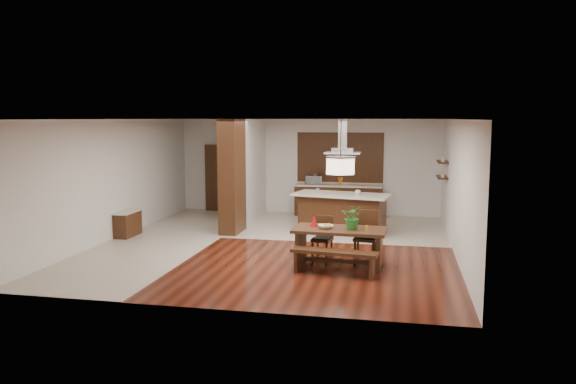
% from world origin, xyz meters
% --- Properties ---
extents(room_shell, '(9.00, 9.04, 2.92)m').
position_xyz_m(room_shell, '(0.00, 0.00, 2.06)').
color(room_shell, '#351209').
rests_on(room_shell, ground).
extents(tile_hallway, '(2.50, 9.00, 0.01)m').
position_xyz_m(tile_hallway, '(-2.75, 0.00, 0.01)').
color(tile_hallway, beige).
rests_on(tile_hallway, ground).
extents(tile_kitchen, '(5.50, 4.00, 0.01)m').
position_xyz_m(tile_kitchen, '(1.25, 2.50, 0.01)').
color(tile_kitchen, beige).
rests_on(tile_kitchen, ground).
extents(soffit_band, '(8.00, 9.00, 0.02)m').
position_xyz_m(soffit_band, '(0.00, 0.00, 2.88)').
color(soffit_band, '#3F200F').
rests_on(soffit_band, room_shell).
extents(partition_pier, '(0.45, 1.00, 2.90)m').
position_xyz_m(partition_pier, '(-1.40, 1.20, 1.45)').
color(partition_pier, black).
rests_on(partition_pier, ground).
extents(partition_stub, '(0.18, 2.40, 2.90)m').
position_xyz_m(partition_stub, '(-1.40, 3.30, 1.45)').
color(partition_stub, silver).
rests_on(partition_stub, ground).
extents(hallway_console, '(0.37, 0.88, 0.63)m').
position_xyz_m(hallway_console, '(-3.81, 0.20, 0.32)').
color(hallway_console, black).
rests_on(hallway_console, ground).
extents(hallway_doorway, '(1.10, 0.20, 2.10)m').
position_xyz_m(hallway_doorway, '(-2.70, 4.40, 1.05)').
color(hallway_doorway, black).
rests_on(hallway_doorway, ground).
extents(rear_counter, '(2.60, 0.62, 0.95)m').
position_xyz_m(rear_counter, '(1.00, 4.20, 0.48)').
color(rear_counter, black).
rests_on(rear_counter, ground).
extents(kitchen_window, '(2.60, 0.08, 1.50)m').
position_xyz_m(kitchen_window, '(1.00, 4.46, 1.75)').
color(kitchen_window, '#AB7933').
rests_on(kitchen_window, room_shell).
extents(shelf_lower, '(0.26, 0.90, 0.04)m').
position_xyz_m(shelf_lower, '(3.87, 2.60, 1.40)').
color(shelf_lower, black).
rests_on(shelf_lower, room_shell).
extents(shelf_upper, '(0.26, 0.90, 0.04)m').
position_xyz_m(shelf_upper, '(3.87, 2.60, 1.80)').
color(shelf_upper, black).
rests_on(shelf_upper, room_shell).
extents(dining_table, '(1.85, 0.98, 0.76)m').
position_xyz_m(dining_table, '(1.66, -1.55, 0.56)').
color(dining_table, black).
rests_on(dining_table, ground).
extents(dining_bench, '(1.68, 0.58, 0.46)m').
position_xyz_m(dining_bench, '(1.63, -2.20, 0.23)').
color(dining_bench, black).
rests_on(dining_bench, ground).
extents(dining_chair_left, '(0.46, 0.46, 0.88)m').
position_xyz_m(dining_chair_left, '(1.23, -0.97, 0.44)').
color(dining_chair_left, black).
rests_on(dining_chair_left, ground).
extents(dining_chair_right, '(0.49, 0.49, 1.03)m').
position_xyz_m(dining_chair_right, '(2.14, -1.01, 0.51)').
color(dining_chair_right, black).
rests_on(dining_chair_right, ground).
extents(pendant_lantern, '(0.64, 0.64, 1.31)m').
position_xyz_m(pendant_lantern, '(1.66, -1.55, 2.25)').
color(pendant_lantern, '#FFE6C3').
rests_on(pendant_lantern, room_shell).
extents(foliage_plant, '(0.47, 0.42, 0.48)m').
position_xyz_m(foliage_plant, '(1.92, -1.54, 1.00)').
color(foliage_plant, '#257026').
rests_on(foliage_plant, dining_table).
extents(fruit_bowl, '(0.38, 0.38, 0.07)m').
position_xyz_m(fruit_bowl, '(1.39, -1.60, 0.79)').
color(fruit_bowl, beige).
rests_on(fruit_bowl, dining_table).
extents(napkin_cone, '(0.17, 0.17, 0.23)m').
position_xyz_m(napkin_cone, '(1.13, -1.45, 0.87)').
color(napkin_cone, '#A90C0C').
rests_on(napkin_cone, dining_table).
extents(gold_ornament, '(0.09, 0.09, 0.11)m').
position_xyz_m(gold_ornament, '(2.20, -1.69, 0.81)').
color(gold_ornament, gold).
rests_on(gold_ornament, dining_table).
extents(kitchen_island, '(2.61, 1.52, 1.01)m').
position_xyz_m(kitchen_island, '(1.36, 1.77, 0.52)').
color(kitchen_island, black).
rests_on(kitchen_island, ground).
extents(range_hood, '(0.90, 0.55, 0.87)m').
position_xyz_m(range_hood, '(1.36, 1.77, 2.46)').
color(range_hood, silver).
rests_on(range_hood, room_shell).
extents(island_cup, '(0.14, 0.14, 0.11)m').
position_xyz_m(island_cup, '(1.76, 1.71, 1.06)').
color(island_cup, white).
rests_on(island_cup, kitchen_island).
extents(microwave, '(0.55, 0.43, 0.27)m').
position_xyz_m(microwave, '(0.23, 4.16, 1.08)').
color(microwave, silver).
rests_on(microwave, rear_counter).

